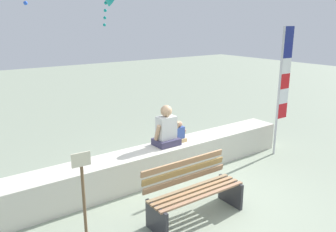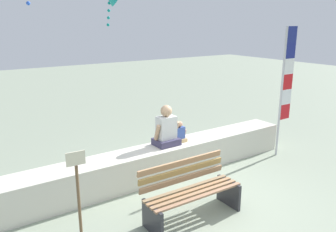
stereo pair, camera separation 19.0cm
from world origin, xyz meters
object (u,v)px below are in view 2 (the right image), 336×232
object	(u,v)px
park_bench	(190,192)
flag_banner	(285,82)
person_child	(180,134)
person_adult	(166,130)
sign_post	(78,196)

from	to	relation	value
park_bench	flag_banner	xyz separation A→B (m)	(3.36, 0.93, 1.29)
person_child	flag_banner	size ratio (longest dim) A/B	0.15
person_adult	person_child	bearing A→B (deg)	0.08
park_bench	person_adult	size ratio (longest dim) A/B	1.98
person_child	park_bench	bearing A→B (deg)	-120.50
flag_banner	sign_post	size ratio (longest dim) A/B	2.00
person_child	flag_banner	world-z (taller)	flag_banner
flag_banner	sign_post	xyz separation A→B (m)	(-5.12, -0.86, -0.85)
park_bench	person_child	world-z (taller)	person_child
person_child	sign_post	bearing A→B (deg)	-151.17
sign_post	park_bench	bearing A→B (deg)	-2.42
person_adult	sign_post	bearing A→B (deg)	-147.90
person_adult	park_bench	bearing A→B (deg)	-110.66
person_child	flag_banner	xyz separation A→B (m)	(2.46, -0.60, 0.91)
person_adult	person_child	distance (m)	0.36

